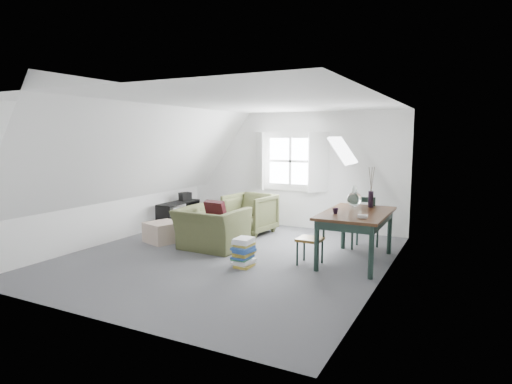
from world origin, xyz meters
The scene contains 24 objects.
floor centered at (0.00, 0.00, 0.00)m, with size 5.50×5.50×0.00m, color #4F5054.
ceiling centered at (0.00, 0.00, 2.50)m, with size 5.50×5.50×0.00m, color white.
wall_back centered at (0.00, 2.75, 1.25)m, with size 5.00×5.00×0.00m, color white.
wall_front centered at (0.00, -2.75, 1.25)m, with size 5.00×5.00×0.00m, color white.
wall_left centered at (-2.50, 0.00, 1.25)m, with size 5.50×5.50×0.00m, color white.
wall_right centered at (2.50, 0.00, 1.25)m, with size 5.50×5.50×0.00m, color white.
slope_left centered at (-1.55, 0.00, 1.78)m, with size 5.50×5.50×0.00m, color white.
slope_right centered at (1.55, 0.00, 1.78)m, with size 5.50×5.50×0.00m, color white.
dormer_window centered at (0.00, 2.68, 1.45)m, with size 1.71×0.35×1.30m.
skylight centered at (1.55, 1.30, 1.75)m, with size 0.55×0.75×0.04m, color white.
armchair_near centered at (-0.52, 0.33, 0.00)m, with size 1.12×0.98×0.73m, color #474C2A.
armchair_far centered at (-0.49, 1.74, 0.00)m, with size 0.87×0.90×0.82m, color #474C2A.
throw_pillow centered at (-0.52, 0.48, 0.65)m, with size 0.39×0.11×0.39m, color #3D1017.
ottoman centered at (-1.61, 0.33, 0.19)m, with size 0.57×0.57×0.38m, color tan.
dining_table centered at (1.96, 0.69, 0.70)m, with size 0.97×1.62×0.81m.
demijohn centered at (1.81, 1.14, 0.95)m, with size 0.24×0.24×0.34m.
vase_twigs centered at (2.06, 1.24, 0.96)m, with size 0.09×0.10×0.68m.
cup centered at (1.71, 0.39, 0.81)m, with size 0.09×0.09×0.09m, color black.
paper_box centered at (2.16, 0.24, 0.83)m, with size 0.13×0.09×0.04m, color white.
dining_chair_far centered at (1.91, 1.54, 0.50)m, with size 0.45×0.45×0.96m.
dining_chair_near centered at (1.39, 0.24, 0.41)m, with size 0.37×0.37×0.79m.
media_shelf centered at (-2.13, 1.47, 0.26)m, with size 0.37×1.10×0.57m.
electronics_box centered at (-2.13, 1.76, 0.65)m, with size 0.18×0.24×0.20m, color black.
magazine_stack centered at (0.50, -0.34, 0.22)m, with size 0.33×0.39×0.44m.
Camera 1 is at (3.55, -5.92, 1.99)m, focal length 30.00 mm.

